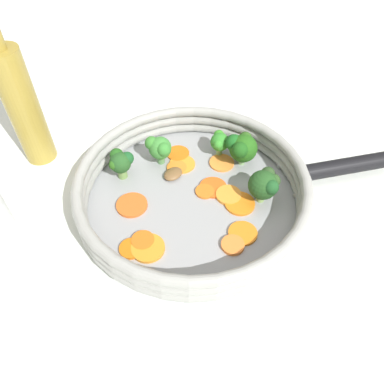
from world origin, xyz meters
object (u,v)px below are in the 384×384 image
at_px(carrot_slice_2, 143,241).
at_px(carrot_slice_8, 243,233).
at_px(oil_bottle, 23,106).
at_px(carrot_slice_7, 229,195).
at_px(skillet, 192,201).
at_px(carrot_slice_9, 131,249).
at_px(carrot_slice_4, 222,163).
at_px(carrot_slice_10, 148,248).
at_px(broccoli_floret_1, 121,162).
at_px(carrot_slice_5, 232,246).
at_px(carrot_slice_13, 132,205).
at_px(carrot_slice_3, 182,164).
at_px(carrot_slice_6, 178,153).
at_px(mushroom_piece_0, 172,174).
at_px(carrot_slice_0, 213,187).
at_px(broccoli_floret_0, 265,184).
at_px(broccoli_floret_2, 242,147).
at_px(broccoli_floret_3, 220,142).
at_px(carrot_slice_11, 203,190).
at_px(broccoli_floret_4, 159,148).
at_px(carrot_slice_12, 177,168).
at_px(carrot_slice_1, 240,204).

xyz_separation_m(carrot_slice_2, carrot_slice_8, (0.07, 0.13, -0.00)).
relative_size(carrot_slice_8, oil_bottle, 0.17).
height_order(carrot_slice_7, oil_bottle, oil_bottle).
bearing_deg(skillet, carrot_slice_9, -74.55).
distance_m(carrot_slice_4, carrot_slice_10, 0.20).
bearing_deg(broccoli_floret_1, carrot_slice_5, 17.72).
xyz_separation_m(carrot_slice_2, carrot_slice_13, (-0.07, 0.02, -0.00)).
bearing_deg(skillet, carrot_slice_3, 159.59).
bearing_deg(carrot_slice_6, carrot_slice_13, -62.64).
bearing_deg(mushroom_piece_0, carrot_slice_0, 35.98).
distance_m(carrot_slice_2, broccoli_floret_0, 0.20).
bearing_deg(broccoli_floret_1, carrot_slice_4, 67.09).
height_order(carrot_slice_5, broccoli_floret_2, broccoli_floret_2).
xyz_separation_m(carrot_slice_7, broccoli_floret_1, (-0.13, -0.12, 0.03)).
height_order(carrot_slice_4, carrot_slice_13, carrot_slice_13).
distance_m(carrot_slice_6, broccoli_floret_1, 0.11).
height_order(carrot_slice_3, carrot_slice_13, carrot_slice_13).
bearing_deg(broccoli_floret_1, broccoli_floret_0, 43.98).
bearing_deg(carrot_slice_13, carrot_slice_7, 64.89).
distance_m(carrot_slice_9, broccoli_floret_3, 0.24).
bearing_deg(carrot_slice_11, carrot_slice_4, 119.76).
distance_m(broccoli_floret_4, mushroom_piece_0, 0.05).
bearing_deg(broccoli_floret_2, broccoli_floret_3, -153.46).
distance_m(carrot_slice_0, carrot_slice_6, 0.10).
height_order(carrot_slice_6, mushroom_piece_0, mushroom_piece_0).
height_order(carrot_slice_0, carrot_slice_3, same).
relative_size(carrot_slice_2, carrot_slice_13, 0.69).
relative_size(broccoli_floret_2, broccoli_floret_3, 1.25).
distance_m(carrot_slice_2, carrot_slice_4, 0.20).
relative_size(broccoli_floret_0, broccoli_floret_4, 1.11).
xyz_separation_m(carrot_slice_0, carrot_slice_2, (0.03, -0.14, 0.00)).
relative_size(broccoli_floret_0, oil_bottle, 0.22).
xyz_separation_m(carrot_slice_13, broccoli_floret_0, (0.10, 0.18, 0.03)).
relative_size(carrot_slice_3, carrot_slice_6, 1.12).
relative_size(carrot_slice_6, carrot_slice_7, 0.97).
bearing_deg(carrot_slice_5, carrot_slice_6, 169.87).
bearing_deg(carrot_slice_7, carrot_slice_6, -172.82).
relative_size(carrot_slice_4, carrot_slice_9, 1.23).
xyz_separation_m(carrot_slice_8, broccoli_floret_4, (-0.19, -0.03, 0.03)).
height_order(carrot_slice_9, carrot_slice_12, carrot_slice_9).
distance_m(carrot_slice_5, mushroom_piece_0, 0.16).
distance_m(carrot_slice_5, carrot_slice_13, 0.16).
bearing_deg(broccoli_floret_4, carrot_slice_1, 21.26).
xyz_separation_m(carrot_slice_5, broccoli_floret_2, (-0.13, 0.11, 0.03)).
distance_m(carrot_slice_6, oil_bottle, 0.26).
relative_size(carrot_slice_12, broccoli_floret_0, 0.59).
bearing_deg(mushroom_piece_0, broccoli_floret_3, 90.97).
height_order(carrot_slice_4, carrot_slice_11, same).
xyz_separation_m(broccoli_floret_0, mushroom_piece_0, (-0.12, -0.09, -0.03)).
xyz_separation_m(carrot_slice_12, broccoli_floret_0, (0.13, 0.07, 0.03)).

